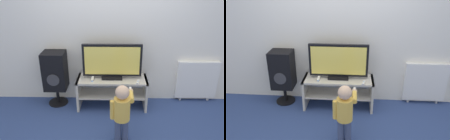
# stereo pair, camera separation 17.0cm
# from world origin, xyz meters

# --- Properties ---
(ground_plane) EXTENTS (16.00, 16.00, 0.00)m
(ground_plane) POSITION_xyz_m (0.00, 0.00, 0.00)
(ground_plane) COLOR navy
(wall_back) EXTENTS (10.00, 0.06, 2.60)m
(wall_back) POSITION_xyz_m (0.00, 0.49, 1.30)
(wall_back) COLOR silver
(wall_back) RESTS_ON ground_plane
(tv_stand) EXTENTS (1.12, 0.41, 0.51)m
(tv_stand) POSITION_xyz_m (0.00, 0.21, 0.34)
(tv_stand) COLOR beige
(tv_stand) RESTS_ON ground_plane
(television) EXTENTS (0.92, 0.20, 0.56)m
(television) POSITION_xyz_m (0.00, 0.23, 0.79)
(television) COLOR black
(television) RESTS_ON tv_stand
(game_console) EXTENTS (0.04, 0.18, 0.04)m
(game_console) POSITION_xyz_m (-0.30, 0.15, 0.53)
(game_console) COLOR white
(game_console) RESTS_ON tv_stand
(remote_primary) EXTENTS (0.06, 0.13, 0.03)m
(remote_primary) POSITION_xyz_m (0.40, 0.07, 0.52)
(remote_primary) COLOR white
(remote_primary) RESTS_ON tv_stand
(child) EXTENTS (0.31, 0.46, 0.81)m
(child) POSITION_xyz_m (0.14, -0.61, 0.48)
(child) COLOR #3F4C72
(child) RESTS_ON ground_plane
(speaker_tower) EXTENTS (0.36, 0.33, 0.92)m
(speaker_tower) POSITION_xyz_m (-0.93, 0.28, 0.58)
(speaker_tower) COLOR black
(speaker_tower) RESTS_ON ground_plane
(radiator) EXTENTS (0.69, 0.08, 0.72)m
(radiator) POSITION_xyz_m (1.43, 0.42, 0.39)
(radiator) COLOR white
(radiator) RESTS_ON ground_plane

